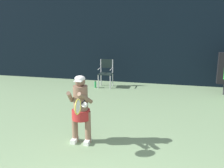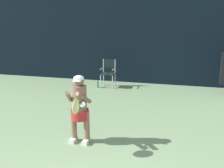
{
  "view_description": "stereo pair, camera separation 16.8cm",
  "coord_description": "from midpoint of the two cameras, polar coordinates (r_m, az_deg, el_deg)",
  "views": [
    {
      "loc": [
        0.87,
        -2.37,
        2.67
      ],
      "look_at": [
        -0.61,
        3.91,
        1.05
      ],
      "focal_mm": 42.49,
      "sensor_mm": 36.0,
      "label": 1
    },
    {
      "loc": [
        1.03,
        -2.33,
        2.67
      ],
      "look_at": [
        -0.61,
        3.91,
        1.05
      ],
      "focal_mm": 42.49,
      "sensor_mm": 36.0,
      "label": 2
    }
  ],
  "objects": [
    {
      "name": "tennis_racket",
      "position": [
        5.16,
        -8.18,
        -4.79
      ],
      "size": [
        0.03,
        0.6,
        0.31
      ],
      "rotation": [
        0.0,
        0.0,
        0.03
      ],
      "color": "black"
    },
    {
      "name": "water_bottle",
      "position": [
        10.41,
        -4.08,
        -0.11
      ],
      "size": [
        0.07,
        0.07,
        0.27
      ],
      "color": "green",
      "rests_on": "ground"
    },
    {
      "name": "tennis_player",
      "position": [
        5.73,
        -7.6,
        -4.86
      ],
      "size": [
        0.53,
        0.6,
        1.5
      ],
      "color": "white",
      "rests_on": "ground"
    },
    {
      "name": "backdrop_screen",
      "position": [
        10.93,
        8.31,
        9.44
      ],
      "size": [
        18.0,
        0.12,
        3.66
      ],
      "color": "black",
      "rests_on": "ground"
    },
    {
      "name": "umpire_chair",
      "position": [
        10.4,
        -1.78,
        2.72
      ],
      "size": [
        0.52,
        0.44,
        1.08
      ],
      "color": "#B7B7BC",
      "rests_on": "ground"
    }
  ]
}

